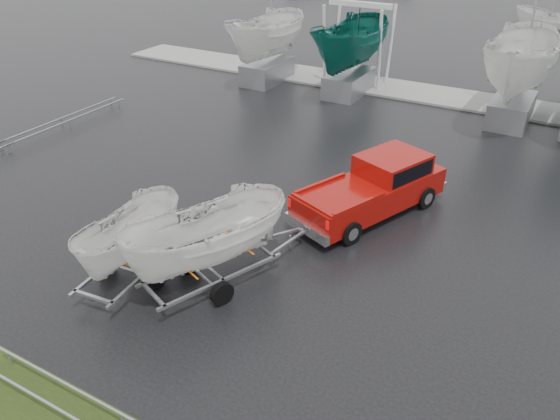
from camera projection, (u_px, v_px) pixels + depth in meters
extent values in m
plane|color=black|center=(226.00, 183.00, 18.93)|extent=(120.00, 120.00, 0.00)
cube|color=#969690|center=(366.00, 84.00, 28.71)|extent=(30.00, 3.00, 0.12)
cube|color=maroon|center=(370.00, 194.00, 16.79)|extent=(3.54, 5.39, 0.84)
cube|color=maroon|center=(392.00, 166.00, 16.96)|extent=(2.27, 2.49, 0.75)
cube|color=black|center=(393.00, 165.00, 16.94)|extent=(2.21, 2.29, 0.48)
cube|color=silver|center=(306.00, 229.00, 15.52)|extent=(1.71, 0.81, 0.31)
cylinder|color=black|center=(385.00, 179.00, 18.43)|extent=(0.51, 0.75, 0.70)
cylinder|color=black|center=(425.00, 197.00, 17.30)|extent=(0.51, 0.75, 0.70)
cylinder|color=black|center=(311.00, 210.00, 16.63)|extent=(0.51, 0.75, 0.70)
cylinder|color=black|center=(350.00, 233.00, 15.50)|extent=(0.51, 0.75, 0.70)
cube|color=#909398|center=(199.00, 260.00, 14.16)|extent=(1.42, 3.37, 0.08)
cube|color=#909398|center=(223.00, 280.00, 13.41)|extent=(1.42, 3.37, 0.08)
cylinder|color=#909398|center=(204.00, 278.00, 13.75)|extent=(1.51, 0.67, 0.08)
cylinder|color=black|center=(188.00, 263.00, 14.29)|extent=(0.39, 0.62, 0.60)
cylinder|color=black|center=(222.00, 293.00, 13.21)|extent=(0.39, 0.62, 0.60)
imported|color=silver|center=(204.00, 187.00, 12.60)|extent=(2.29, 2.32, 4.64)
cube|color=orange|center=(236.00, 241.00, 13.94)|extent=(1.45, 0.62, 0.03)
cube|color=orange|center=(181.00, 264.00, 13.08)|extent=(1.45, 0.62, 0.03)
cube|color=#909398|center=(118.00, 256.00, 14.31)|extent=(0.44, 3.59, 0.08)
cube|color=#909398|center=(153.00, 266.00, 13.92)|extent=(0.44, 3.59, 0.08)
cylinder|color=#909398|center=(131.00, 270.00, 14.03)|extent=(1.60, 0.24, 0.08)
cylinder|color=black|center=(106.00, 263.00, 14.31)|extent=(0.24, 0.61, 0.60)
cylinder|color=black|center=(157.00, 278.00, 13.75)|extent=(0.24, 0.61, 0.60)
imported|color=silver|center=(125.00, 196.00, 13.15)|extent=(1.55, 1.59, 3.77)
cube|color=orange|center=(151.00, 228.00, 14.47)|extent=(1.55, 0.20, 0.03)
cube|color=orange|center=(112.00, 260.00, 13.21)|extent=(1.55, 0.20, 0.03)
cylinder|color=silver|center=(324.00, 45.00, 28.03)|extent=(0.16, 0.58, 3.99)
cylinder|color=silver|center=(337.00, 39.00, 29.24)|extent=(0.16, 0.58, 3.99)
cylinder|color=silver|center=(380.00, 52.00, 26.76)|extent=(0.16, 0.58, 3.99)
cylinder|color=silver|center=(391.00, 45.00, 27.96)|extent=(0.16, 0.58, 3.99)
cube|color=silver|center=(360.00, 4.00, 27.00)|extent=(3.30, 0.25, 0.25)
cube|color=#909398|center=(267.00, 71.00, 29.01)|extent=(1.60, 3.20, 1.10)
cube|color=#909398|center=(349.00, 83.00, 27.19)|extent=(1.60, 3.20, 1.10)
imported|color=#0C5549|center=(354.00, 0.00, 25.23)|extent=(2.54, 2.61, 6.75)
cube|color=#909398|center=(511.00, 110.00, 23.75)|extent=(1.60, 3.20, 1.10)
imported|color=silver|center=(534.00, 7.00, 21.62)|extent=(2.80, 2.88, 7.45)
cylinder|color=#909398|center=(69.00, 120.00, 23.24)|extent=(0.06, 6.50, 0.06)
cylinder|color=#909398|center=(61.00, 118.00, 23.45)|extent=(0.06, 6.50, 0.06)
cylinder|color=#909398|center=(121.00, 414.00, 10.08)|extent=(7.00, 0.06, 0.06)
imported|color=silver|center=(549.00, 27.00, 41.56)|extent=(2.33, 2.28, 5.43)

